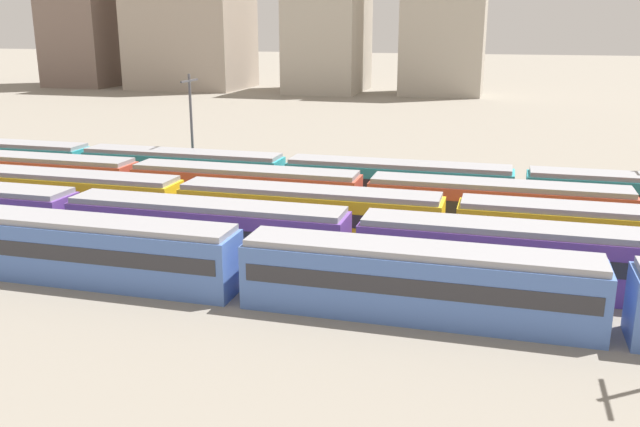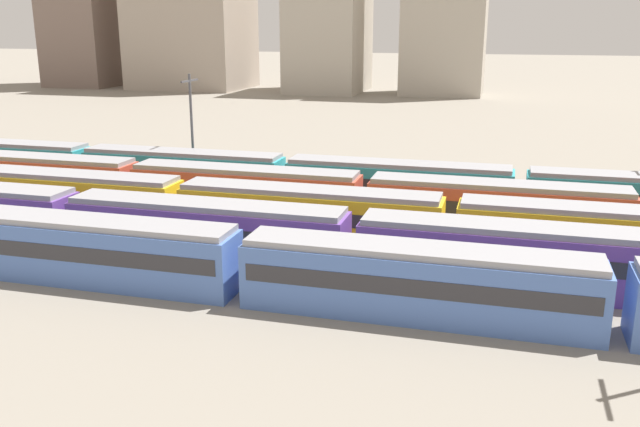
% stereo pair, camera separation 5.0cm
% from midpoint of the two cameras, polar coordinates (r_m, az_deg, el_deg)
% --- Properties ---
extents(train_track_0, '(93.60, 3.06, 3.75)m').
position_cam_midpoint_polar(train_track_0, '(34.62, 8.12, -5.65)').
color(train_track_0, '#4C70BC').
rests_on(train_track_0, ground_plane).
extents(train_track_1, '(112.50, 3.06, 3.75)m').
position_cam_midpoint_polar(train_track_1, '(40.15, 2.80, -2.48)').
color(train_track_1, '#6B429E').
rests_on(train_track_1, ground_plane).
extents(train_track_2, '(112.50, 3.06, 3.75)m').
position_cam_midpoint_polar(train_track_2, '(44.37, 10.81, -0.97)').
color(train_track_2, yellow).
rests_on(train_track_2, ground_plane).
extents(train_track_3, '(93.60, 3.06, 3.75)m').
position_cam_midpoint_polar(train_track_3, '(52.85, -6.35, 1.91)').
color(train_track_3, '#BC4C38').
rests_on(train_track_3, ground_plane).
extents(train_track_4, '(74.70, 3.06, 3.75)m').
position_cam_midpoint_polar(train_track_4, '(57.07, -2.95, 3.01)').
color(train_track_4, teal).
rests_on(train_track_4, ground_plane).
extents(catenary_pole_3, '(0.24, 3.20, 10.07)m').
position_cam_midpoint_polar(catenary_pole_3, '(62.95, -10.76, 7.36)').
color(catenary_pole_3, '#4C4C51').
rests_on(catenary_pole_3, ground_plane).
extents(distant_building_2, '(15.05, 21.10, 27.21)m').
position_cam_midpoint_polar(distant_building_2, '(150.04, 0.69, 15.39)').
color(distant_building_2, '#B2A899').
rests_on(distant_building_2, ground_plane).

